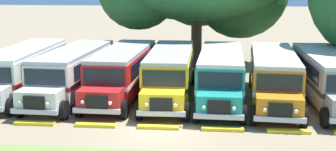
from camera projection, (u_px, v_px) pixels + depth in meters
ground_plane at (157, 131)px, 21.21m from camera, size 220.00×220.00×0.00m
parked_bus_slot_0 at (24, 68)px, 28.06m from camera, size 2.86×10.86×2.82m
parked_bus_slot_1 at (74, 70)px, 27.54m from camera, size 3.07×10.89×2.82m
parked_bus_slot_2 at (123, 70)px, 27.67m from camera, size 3.01×10.88×2.82m
parked_bus_slot_3 at (170, 71)px, 27.25m from camera, size 2.80×10.85×2.82m
parked_bus_slot_4 at (221, 73)px, 26.73m from camera, size 2.97×10.88×2.82m
parked_bus_slot_5 at (274, 74)px, 26.25m from camera, size 3.33×10.94×2.82m
parked_bus_slot_6 at (327, 75)px, 26.02m from camera, size 2.70×10.84×2.82m
curb_wheelstop_1 at (35, 123)px, 22.08m from camera, size 2.00×0.36×0.15m
curb_wheelstop_2 at (96, 125)px, 21.79m from camera, size 2.00×0.36×0.15m
curb_wheelstop_3 at (158, 127)px, 21.50m from camera, size 2.00×0.36×0.15m
curb_wheelstop_4 at (223, 129)px, 21.21m from camera, size 2.00×0.36×0.15m
curb_wheelstop_5 at (289, 131)px, 20.92m from camera, size 2.00×0.36×0.15m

